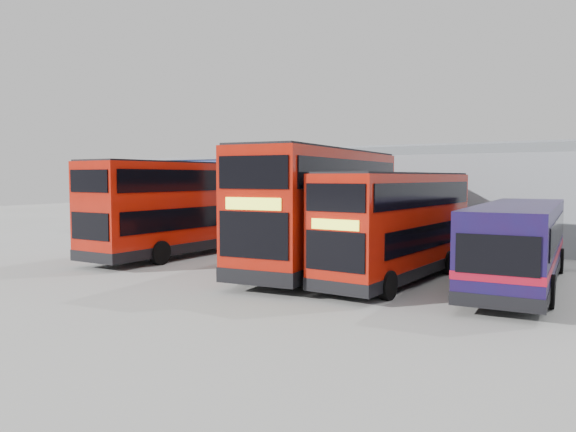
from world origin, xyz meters
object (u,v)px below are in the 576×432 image
(maintenance_shed, at_px, (570,199))
(double_decker_right, at_px, (398,227))
(double_decker_left, at_px, (181,209))
(single_decker_blue, at_px, (518,246))
(panel_van, at_px, (163,217))
(double_decker_centre, at_px, (323,210))
(office_block, at_px, (232,194))

(maintenance_shed, distance_m, double_decker_right, 15.77)
(maintenance_shed, relative_size, double_decker_left, 2.82)
(single_decker_blue, relative_size, panel_van, 2.21)
(panel_van, bearing_deg, double_decker_centre, -4.66)
(double_decker_right, height_order, single_decker_blue, double_decker_right)
(maintenance_shed, bearing_deg, panel_van, -164.70)
(double_decker_centre, height_order, double_decker_right, double_decker_centre)
(double_decker_left, relative_size, panel_van, 2.21)
(double_decker_right, xyz_separation_m, single_decker_blue, (4.00, 1.01, -0.55))
(double_decker_right, distance_m, panel_van, 21.67)
(maintenance_shed, xyz_separation_m, single_decker_blue, (-0.40, -14.12, -1.17))
(office_block, height_order, single_decker_blue, office_block)
(office_block, distance_m, single_decker_blue, 24.79)
(office_block, distance_m, maintenance_shed, 22.09)
(double_decker_centre, bearing_deg, office_block, 133.03)
(maintenance_shed, bearing_deg, double_decker_centre, -118.67)
(double_decker_centre, distance_m, single_decker_blue, 7.58)
(office_block, bearing_deg, maintenance_shed, 5.21)
(double_decker_centre, bearing_deg, double_decker_left, 173.25)
(double_decker_left, bearing_deg, office_block, -62.52)
(maintenance_shed, xyz_separation_m, double_decker_right, (-4.40, -15.13, -0.62))
(double_decker_centre, xyz_separation_m, double_decker_right, (3.50, -0.68, -0.47))
(maintenance_shed, distance_m, double_decker_left, 21.27)
(double_decker_left, relative_size, double_decker_right, 1.13)
(maintenance_shed, height_order, double_decker_centre, maintenance_shed)
(office_block, distance_m, double_decker_right, 21.96)
(maintenance_shed, xyz_separation_m, double_decker_left, (-15.76, -14.28, -0.34))
(single_decker_blue, bearing_deg, double_decker_centre, -0.90)
(maintenance_shed, xyz_separation_m, panel_van, (-24.33, -6.66, -1.49))
(double_decker_centre, bearing_deg, double_decker_right, -16.57)
(office_block, height_order, double_decker_centre, office_block)
(office_block, distance_m, panel_van, 5.40)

